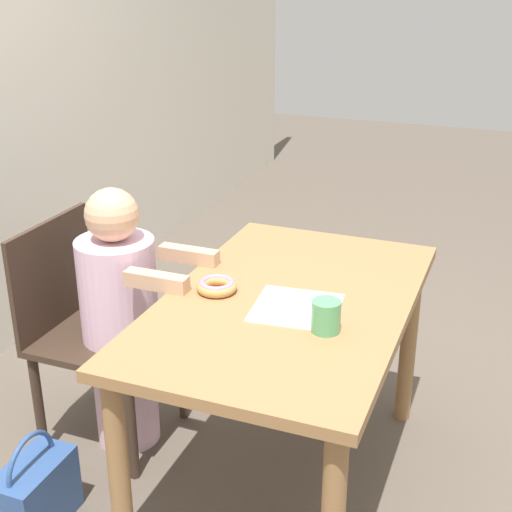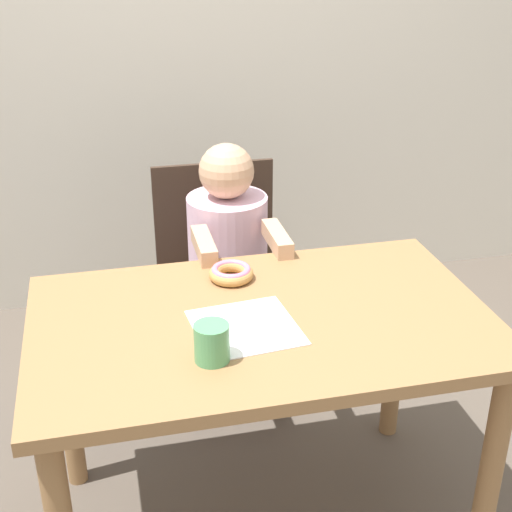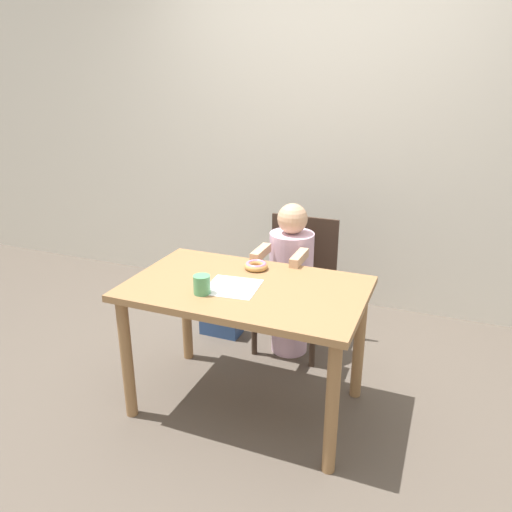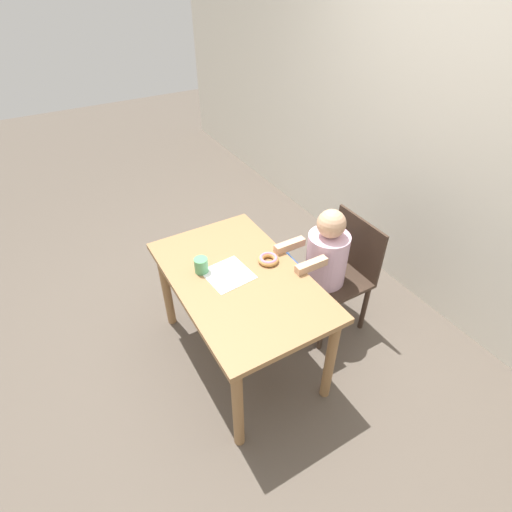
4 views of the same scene
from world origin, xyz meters
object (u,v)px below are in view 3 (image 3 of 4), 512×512
(chair, at_px, (297,281))
(child_figure, at_px, (291,281))
(handbag, at_px, (221,317))
(cup, at_px, (202,285))
(donut, at_px, (256,265))

(chair, height_order, child_figure, child_figure)
(child_figure, relative_size, handbag, 2.87)
(handbag, relative_size, cup, 3.69)
(child_figure, bearing_deg, chair, 90.00)
(donut, distance_m, handbag, 0.86)
(donut, distance_m, cup, 0.41)
(donut, xyz_separation_m, cup, (-0.12, -0.39, 0.03))
(child_figure, height_order, donut, child_figure)
(handbag, distance_m, cup, 1.08)
(child_figure, xyz_separation_m, cup, (-0.19, -0.79, 0.27))
(handbag, height_order, cup, cup)
(donut, bearing_deg, child_figure, 80.39)
(chair, distance_m, donut, 0.61)
(donut, bearing_deg, chair, 82.65)
(handbag, bearing_deg, donut, -45.39)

